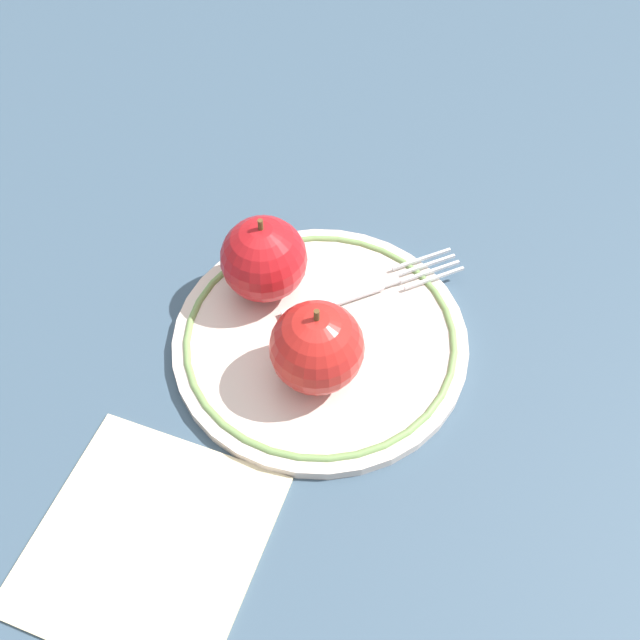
# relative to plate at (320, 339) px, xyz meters

# --- Properties ---
(ground_plane) EXTENTS (2.00, 2.00, 0.00)m
(ground_plane) POSITION_rel_plate_xyz_m (-0.01, 0.00, -0.01)
(ground_plane) COLOR #374C60
(plate) EXTENTS (0.25, 0.25, 0.01)m
(plate) POSITION_rel_plate_xyz_m (0.00, 0.00, 0.00)
(plate) COLOR beige
(plate) RESTS_ON ground_plane
(apple_red_whole) EXTENTS (0.07, 0.07, 0.08)m
(apple_red_whole) POSITION_rel_plate_xyz_m (0.03, 0.02, 0.04)
(apple_red_whole) COLOR red
(apple_red_whole) RESTS_ON plate
(apple_second_whole) EXTENTS (0.07, 0.07, 0.08)m
(apple_second_whole) POSITION_rel_plate_xyz_m (-0.02, -0.07, 0.04)
(apple_second_whole) COLOR #B0151A
(apple_second_whole) RESTS_ON plate
(fork) EXTENTS (0.15, 0.11, 0.00)m
(fork) POSITION_rel_plate_xyz_m (-0.06, 0.01, 0.01)
(fork) COLOR silver
(fork) RESTS_ON plate
(napkin_folded) EXTENTS (0.19, 0.18, 0.01)m
(napkin_folded) POSITION_rel_plate_xyz_m (0.21, -0.02, -0.00)
(napkin_folded) COLOR beige
(napkin_folded) RESTS_ON ground_plane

